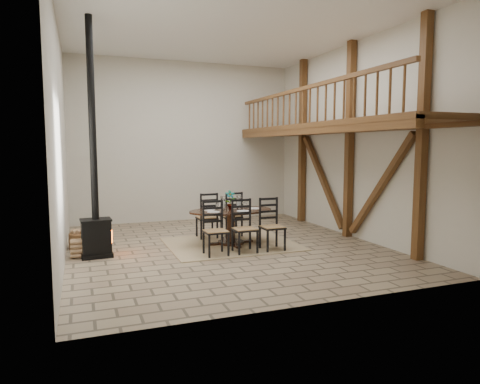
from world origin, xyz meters
name	(u,v)px	position (x,y,z in m)	size (l,w,h in m)	color
ground	(225,247)	(0.00, 0.00, 0.00)	(8.00, 8.00, 0.00)	gray
room_shell	(272,118)	(1.19, 0.00, 3.01)	(7.02, 8.02, 5.01)	beige
rug	(231,244)	(0.20, 0.17, 0.01)	(3.00, 2.50, 0.02)	tan
dining_table	(233,227)	(0.20, 0.05, 0.45)	(2.05, 2.28, 1.31)	black
wood_stove	(95,204)	(-2.88, 0.06, 1.13)	(0.66, 0.53, 5.00)	black
log_basket	(81,240)	(-3.18, 1.01, 0.19)	(0.54, 0.54, 0.45)	brown
log_stack	(78,249)	(-3.25, 0.12, 0.20)	(0.31, 0.23, 0.40)	tan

